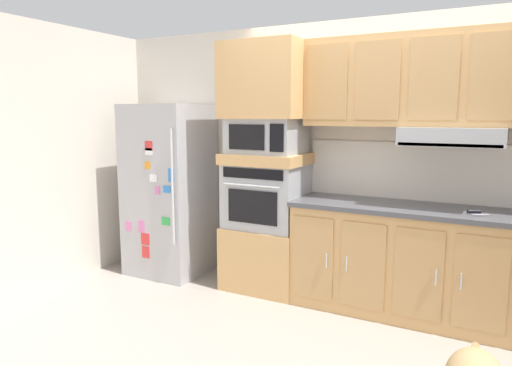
{
  "coord_description": "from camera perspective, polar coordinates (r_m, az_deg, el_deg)",
  "views": [
    {
      "loc": [
        0.98,
        -3.08,
        1.66
      ],
      "look_at": [
        -0.9,
        0.49,
        1.05
      ],
      "focal_mm": 32.18,
      "sensor_mm": 36.0,
      "label": 1
    }
  ],
  "objects": [
    {
      "name": "side_panel_left",
      "position": [
        4.9,
        -23.0,
        3.06
      ],
      "size": [
        0.12,
        7.1,
        2.5
      ],
      "primitive_type": "cube",
      "color": "beige",
      "rests_on": "ground"
    },
    {
      "name": "lower_cabinet_run",
      "position": [
        4.02,
        26.25,
        -10.05
      ],
      "size": [
        2.99,
        0.63,
        0.88
      ],
      "color": "tan",
      "rests_on": "ground"
    },
    {
      "name": "backsplash_panel",
      "position": [
        4.15,
        27.04,
        0.82
      ],
      "size": [
        3.03,
        0.02,
        0.5
      ],
      "primitive_type": "cube",
      "color": "silver",
      "rests_on": "countertop_slab"
    },
    {
      "name": "upper_cabinet_with_hood",
      "position": [
        3.96,
        27.47,
        11.1
      ],
      "size": [
        2.99,
        0.48,
        0.88
      ],
      "color": "tan",
      "rests_on": "backsplash_panel"
    },
    {
      "name": "refrigerator",
      "position": [
        4.88,
        -10.69,
        -0.81
      ],
      "size": [
        0.76,
        0.73,
        1.76
      ],
      "color": "#ADADB2",
      "rests_on": "ground"
    },
    {
      "name": "microwave",
      "position": [
        4.28,
        1.38,
        5.86
      ],
      "size": [
        0.64,
        0.54,
        0.32
      ],
      "color": "#A8AAAF",
      "rests_on": "appliance_mid_shelf"
    },
    {
      "name": "back_kitchen_wall",
      "position": [
        4.32,
        14.53,
        2.83
      ],
      "size": [
        6.2,
        0.12,
        2.5
      ],
      "primitive_type": "cube",
      "color": "beige",
      "rests_on": "ground"
    },
    {
      "name": "countertop_slab",
      "position": [
        3.91,
        26.7,
        -3.61
      ],
      "size": [
        3.03,
        0.64,
        0.04
      ],
      "primitive_type": "cube",
      "color": "#4C4C51",
      "rests_on": "lower_cabinet_run"
    },
    {
      "name": "oven_base_cabinet",
      "position": [
        4.49,
        1.34,
        -9.1
      ],
      "size": [
        0.74,
        0.62,
        0.6
      ],
      "primitive_type": "cube",
      "color": "tan",
      "rests_on": "ground"
    },
    {
      "name": "appliance_upper_cabinet",
      "position": [
        4.29,
        1.42,
        12.55
      ],
      "size": [
        0.74,
        0.62,
        0.68
      ],
      "primitive_type": "cube",
      "color": "tan",
      "rests_on": "microwave"
    },
    {
      "name": "appliance_mid_shelf",
      "position": [
        4.3,
        1.39,
        3.06
      ],
      "size": [
        0.74,
        0.62,
        0.1
      ],
      "primitive_type": "cube",
      "color": "tan",
      "rests_on": "built_in_oven"
    },
    {
      "name": "ground_plane",
      "position": [
        3.64,
        9.46,
        -18.75
      ],
      "size": [
        9.6,
        9.6,
        0.0
      ],
      "primitive_type": "plane",
      "color": "#9E9389"
    },
    {
      "name": "built_in_oven",
      "position": [
        4.34,
        1.35,
        -1.54
      ],
      "size": [
        0.7,
        0.62,
        0.6
      ],
      "color": "#A8AAAF",
      "rests_on": "oven_base_cabinet"
    },
    {
      "name": "screwdriver",
      "position": [
        3.83,
        25.54,
        -3.23
      ],
      "size": [
        0.15,
        0.16,
        0.03
      ],
      "color": "black",
      "rests_on": "countertop_slab"
    }
  ]
}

